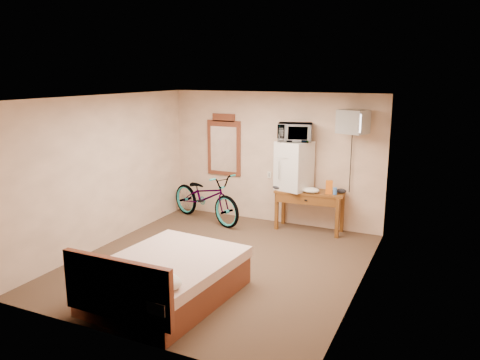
{
  "coord_description": "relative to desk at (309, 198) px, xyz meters",
  "views": [
    {
      "loc": [
        3.11,
        -5.94,
        2.84
      ],
      "look_at": [
        0.14,
        0.47,
        1.22
      ],
      "focal_mm": 35.0,
      "sensor_mm": 36.0,
      "label": 1
    }
  ],
  "objects": [
    {
      "name": "mini_fridge",
      "position": [
        -0.31,
        0.03,
        0.58
      ],
      "size": [
        0.67,
        0.66,
        0.89
      ],
      "color": "silver",
      "rests_on": "desk"
    },
    {
      "name": "bicycle",
      "position": [
        -2.01,
        -0.24,
        -0.13
      ],
      "size": [
        1.96,
        1.24,
        0.97
      ],
      "primitive_type": "imported",
      "rotation": [
        0.0,
        0.0,
        1.22
      ],
      "color": "black",
      "rests_on": "floor"
    },
    {
      "name": "wall_mirror",
      "position": [
        -1.86,
        0.27,
        0.81
      ],
      "size": [
        0.72,
        0.04,
        1.22
      ],
      "color": "brown",
      "rests_on": "room"
    },
    {
      "name": "blue_cup",
      "position": [
        0.47,
        -0.02,
        0.19
      ],
      "size": [
        0.07,
        0.07,
        0.12
      ],
      "primitive_type": "cylinder",
      "color": "#3A6FC7",
      "rests_on": "desk"
    },
    {
      "name": "cloth_dark_a",
      "position": [
        -0.54,
        -0.1,
        0.18
      ],
      "size": [
        0.25,
        0.19,
        0.09
      ],
      "primitive_type": "ellipsoid",
      "color": "black",
      "rests_on": "desk"
    },
    {
      "name": "cloth_cream",
      "position": [
        0.05,
        -0.09,
        0.18
      ],
      "size": [
        0.31,
        0.24,
        0.1
      ],
      "primitive_type": "ellipsoid",
      "color": "beige",
      "rests_on": "desk"
    },
    {
      "name": "crt_television",
      "position": [
        0.72,
        0.02,
        1.42
      ],
      "size": [
        0.55,
        0.63,
        0.4
      ],
      "color": "black",
      "rests_on": "room"
    },
    {
      "name": "microwave",
      "position": [
        -0.31,
        0.03,
        1.18
      ],
      "size": [
        0.67,
        0.54,
        0.33
      ],
      "primitive_type": "imported",
      "rotation": [
        0.0,
        0.0,
        0.25
      ],
      "color": "silver",
      "rests_on": "mini_fridge"
    },
    {
      "name": "room",
      "position": [
        -0.81,
        -2.0,
        0.63
      ],
      "size": [
        4.6,
        4.64,
        2.5
      ],
      "color": "#473823",
      "rests_on": "ground"
    },
    {
      "name": "snack_bag",
      "position": [
        0.36,
        -0.01,
        0.25
      ],
      "size": [
        0.13,
        0.1,
        0.24
      ],
      "primitive_type": "cube",
      "rotation": [
        0.0,
        0.0,
        0.25
      ],
      "color": "orange",
      "rests_on": "desk"
    },
    {
      "name": "cloth_dark_b",
      "position": [
        0.55,
        0.12,
        0.17
      ],
      "size": [
        0.18,
        0.14,
        0.08
      ],
      "primitive_type": "ellipsoid",
      "color": "black",
      "rests_on": "desk"
    },
    {
      "name": "desk",
      "position": [
        0.0,
        0.0,
        0.0
      ],
      "size": [
        1.26,
        0.58,
        0.75
      ],
      "color": "brown",
      "rests_on": "floor"
    },
    {
      "name": "bed",
      "position": [
        -0.88,
        -3.38,
        -0.32
      ],
      "size": [
        1.6,
        2.04,
        0.9
      ],
      "color": "brown",
      "rests_on": "floor"
    }
  ]
}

